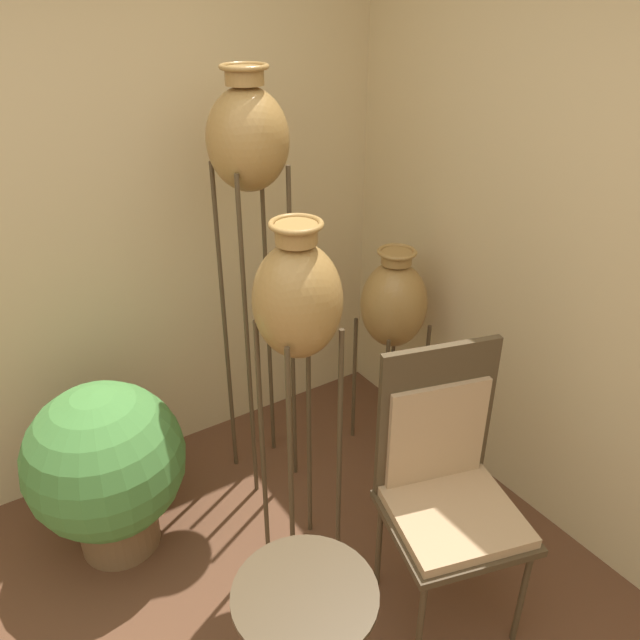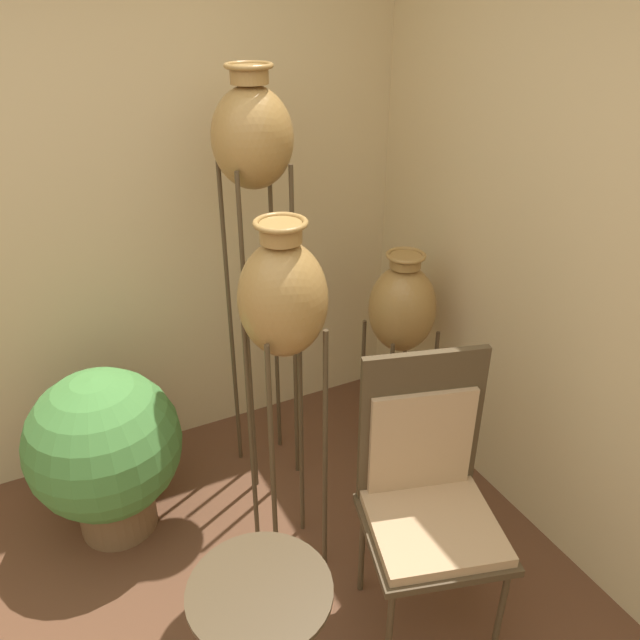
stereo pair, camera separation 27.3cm
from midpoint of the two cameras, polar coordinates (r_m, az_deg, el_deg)
The scene contains 7 objects.
wall_back at distance 2.97m, azimuth -22.06°, elevation 8.84°, with size 7.56×0.06×2.70m.
vase_stand_tall at distance 2.61m, azimuth -3.10°, elevation 15.47°, with size 0.33×0.33×1.98m.
vase_stand_medium at distance 2.18m, azimuth 0.16°, elevation 1.40°, with size 0.32×0.32×1.56m.
vase_stand_short at distance 3.09m, azimuth 10.04°, elevation 0.92°, with size 0.33×0.33×1.13m.
chair at distance 2.40m, azimuth 13.12°, elevation -14.69°, with size 0.60×0.58×1.13m.
side_table at distance 2.14m, azimuth -1.25°, elevation -26.69°, with size 0.44×0.44×0.68m.
potted_plant at distance 2.89m, azimuth -16.48°, elevation -11.39°, with size 0.67×0.67×0.82m.
Camera 2 is at (-0.08, -1.09, 2.24)m, focal length 35.00 mm.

